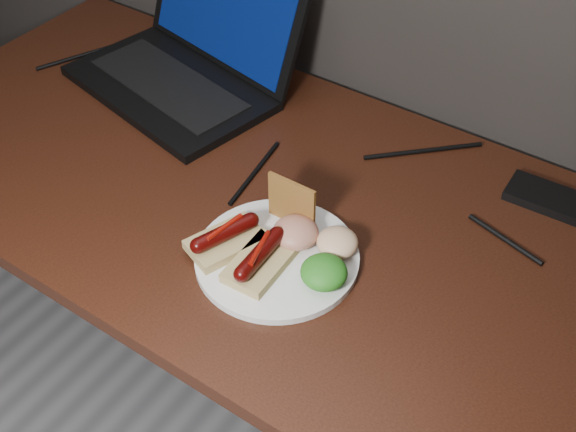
# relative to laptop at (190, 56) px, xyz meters

# --- Properties ---
(desk) EXTENTS (1.40, 0.70, 0.75)m
(desk) POSITION_rel_laptop_xyz_m (0.27, -0.20, -0.14)
(desk) COLOR #381A0E
(desk) RESTS_ON ground
(laptop) EXTENTS (0.47, 0.40, 0.25)m
(laptop) POSITION_rel_laptop_xyz_m (0.00, 0.00, 0.00)
(laptop) COLOR black
(laptop) RESTS_ON desk
(hard_drive) EXTENTS (0.13, 0.08, 0.02)m
(hard_drive) POSITION_rel_laptop_xyz_m (0.72, 0.05, -0.05)
(hard_drive) COLOR black
(hard_drive) RESTS_ON desk
(desk_cables) EXTENTS (1.06, 0.39, 0.01)m
(desk_cables) POSITION_rel_laptop_xyz_m (0.28, -0.06, -0.05)
(desk_cables) COLOR black
(desk_cables) RESTS_ON desk
(plate) EXTENTS (0.28, 0.28, 0.01)m
(plate) POSITION_rel_laptop_xyz_m (0.43, -0.31, -0.05)
(plate) COLOR silver
(plate) RESTS_ON desk
(bread_sausage_left) EXTENTS (0.11, 0.13, 0.04)m
(bread_sausage_left) POSITION_rel_laptop_xyz_m (0.35, -0.34, -0.03)
(bread_sausage_left) COLOR tan
(bread_sausage_left) RESTS_ON plate
(bread_sausage_center) EXTENTS (0.08, 0.12, 0.04)m
(bread_sausage_center) POSITION_rel_laptop_xyz_m (0.42, -0.35, -0.03)
(bread_sausage_center) COLOR tan
(bread_sausage_center) RESTS_ON plate
(crispbread) EXTENTS (0.09, 0.01, 0.08)m
(crispbread) POSITION_rel_laptop_xyz_m (0.41, -0.24, -0.00)
(crispbread) COLOR #A8732E
(crispbread) RESTS_ON plate
(salad_greens) EXTENTS (0.07, 0.07, 0.04)m
(salad_greens) POSITION_rel_laptop_xyz_m (0.52, -0.32, -0.02)
(salad_greens) COLOR #155C12
(salad_greens) RESTS_ON plate
(salsa_mound) EXTENTS (0.07, 0.07, 0.04)m
(salsa_mound) POSITION_rel_laptop_xyz_m (0.44, -0.27, -0.02)
(salsa_mound) COLOR maroon
(salsa_mound) RESTS_ON plate
(coleslaw_mound) EXTENTS (0.06, 0.06, 0.04)m
(coleslaw_mound) POSITION_rel_laptop_xyz_m (0.50, -0.25, -0.03)
(coleslaw_mound) COLOR beige
(coleslaw_mound) RESTS_ON plate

